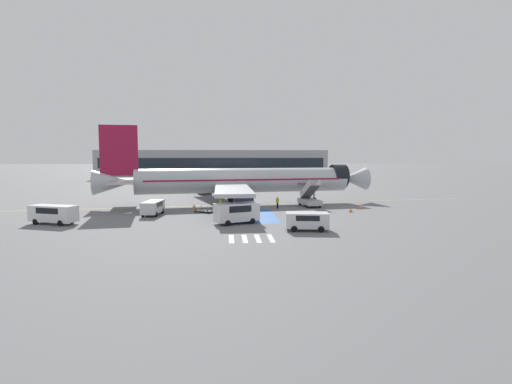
{
  "coord_description": "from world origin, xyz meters",
  "views": [
    {
      "loc": [
        -3.24,
        -61.72,
        7.54
      ],
      "look_at": [
        1.22,
        -3.18,
        2.14
      ],
      "focal_mm": 28.0,
      "sensor_mm": 36.0,
      "label": 1
    }
  ],
  "objects_px": {
    "traffic_cone_1": "(361,207)",
    "terminal_building": "(213,164)",
    "traffic_cone_2": "(194,206)",
    "ground_crew_1": "(221,202)",
    "airliner": "(240,180)",
    "traffic_cone_0": "(351,210)",
    "baggage_cart": "(205,210)",
    "fuel_tanker": "(203,185)",
    "ground_crew_2": "(277,202)",
    "service_van_3": "(53,213)",
    "boarding_stairs_forward": "(310,200)",
    "service_van_0": "(153,207)",
    "service_van_1": "(307,220)",
    "ground_crew_0": "(245,203)",
    "service_van_2": "(237,211)"
  },
  "relations": [
    {
      "from": "service_van_1",
      "to": "traffic_cone_0",
      "type": "bearing_deg",
      "value": -26.87
    },
    {
      "from": "fuel_tanker",
      "to": "traffic_cone_0",
      "type": "xyz_separation_m",
      "value": [
        21.27,
        -30.22,
        -1.32
      ]
    },
    {
      "from": "service_van_3",
      "to": "service_van_0",
      "type": "bearing_deg",
      "value": 141.36
    },
    {
      "from": "fuel_tanker",
      "to": "terminal_building",
      "type": "distance_m",
      "value": 54.64
    },
    {
      "from": "baggage_cart",
      "to": "traffic_cone_2",
      "type": "relative_size",
      "value": 4.6
    },
    {
      "from": "traffic_cone_1",
      "to": "traffic_cone_2",
      "type": "xyz_separation_m",
      "value": [
        -23.46,
        2.04,
        0.04
      ]
    },
    {
      "from": "fuel_tanker",
      "to": "ground_crew_2",
      "type": "height_order",
      "value": "fuel_tanker"
    },
    {
      "from": "baggage_cart",
      "to": "terminal_building",
      "type": "bearing_deg",
      "value": 38.29
    },
    {
      "from": "baggage_cart",
      "to": "ground_crew_2",
      "type": "height_order",
      "value": "ground_crew_2"
    },
    {
      "from": "ground_crew_1",
      "to": "traffic_cone_1",
      "type": "height_order",
      "value": "ground_crew_1"
    },
    {
      "from": "service_van_0",
      "to": "service_van_2",
      "type": "xyz_separation_m",
      "value": [
        10.39,
        -7.12,
        0.28
      ]
    },
    {
      "from": "service_van_2",
      "to": "traffic_cone_0",
      "type": "xyz_separation_m",
      "value": [
        15.39,
        7.75,
        -1.07
      ]
    },
    {
      "from": "airliner",
      "to": "terminal_building",
      "type": "distance_m",
      "value": 75.67
    },
    {
      "from": "traffic_cone_1",
      "to": "terminal_building",
      "type": "relative_size",
      "value": 0.01
    },
    {
      "from": "baggage_cart",
      "to": "ground_crew_2",
      "type": "bearing_deg",
      "value": -35.23
    },
    {
      "from": "airliner",
      "to": "boarding_stairs_forward",
      "type": "bearing_deg",
      "value": 65.47
    },
    {
      "from": "service_van_0",
      "to": "ground_crew_2",
      "type": "distance_m",
      "value": 17.35
    },
    {
      "from": "fuel_tanker",
      "to": "service_van_3",
      "type": "relative_size",
      "value": 1.85
    },
    {
      "from": "traffic_cone_2",
      "to": "ground_crew_1",
      "type": "bearing_deg",
      "value": -10.52
    },
    {
      "from": "boarding_stairs_forward",
      "to": "baggage_cart",
      "type": "xyz_separation_m",
      "value": [
        -15.19,
        -5.1,
        -0.75
      ]
    },
    {
      "from": "airliner",
      "to": "service_van_2",
      "type": "distance_m",
      "value": 17.31
    },
    {
      "from": "service_van_1",
      "to": "terminal_building",
      "type": "bearing_deg",
      "value": 14.75
    },
    {
      "from": "boarding_stairs_forward",
      "to": "ground_crew_1",
      "type": "relative_size",
      "value": 3.24
    },
    {
      "from": "airliner",
      "to": "service_van_0",
      "type": "height_order",
      "value": "airliner"
    },
    {
      "from": "service_van_1",
      "to": "traffic_cone_2",
      "type": "bearing_deg",
      "value": 43.48
    },
    {
      "from": "boarding_stairs_forward",
      "to": "traffic_cone_2",
      "type": "xyz_separation_m",
      "value": [
        -16.88,
        -1.35,
        -0.68
      ]
    },
    {
      "from": "service_van_1",
      "to": "service_van_3",
      "type": "distance_m",
      "value": 27.66
    },
    {
      "from": "airliner",
      "to": "ground_crew_1",
      "type": "distance_m",
      "value": 6.33
    },
    {
      "from": "fuel_tanker",
      "to": "service_van_3",
      "type": "height_order",
      "value": "fuel_tanker"
    },
    {
      "from": "service_van_1",
      "to": "service_van_3",
      "type": "relative_size",
      "value": 0.8
    },
    {
      "from": "ground_crew_2",
      "to": "traffic_cone_1",
      "type": "bearing_deg",
      "value": 44.71
    },
    {
      "from": "ground_crew_1",
      "to": "ground_crew_2",
      "type": "height_order",
      "value": "ground_crew_1"
    },
    {
      "from": "service_van_1",
      "to": "traffic_cone_2",
      "type": "height_order",
      "value": "service_van_1"
    },
    {
      "from": "service_van_0",
      "to": "baggage_cart",
      "type": "bearing_deg",
      "value": -155.09
    },
    {
      "from": "ground_crew_0",
      "to": "airliner",
      "type": "bearing_deg",
      "value": 172.23
    },
    {
      "from": "airliner",
      "to": "traffic_cone_0",
      "type": "height_order",
      "value": "airliner"
    },
    {
      "from": "fuel_tanker",
      "to": "service_van_3",
      "type": "distance_m",
      "value": 39.39
    },
    {
      "from": "traffic_cone_2",
      "to": "fuel_tanker",
      "type": "bearing_deg",
      "value": 90.46
    },
    {
      "from": "boarding_stairs_forward",
      "to": "fuel_tanker",
      "type": "bearing_deg",
      "value": 116.96
    },
    {
      "from": "airliner",
      "to": "ground_crew_1",
      "type": "relative_size",
      "value": 25.03
    },
    {
      "from": "service_van_1",
      "to": "baggage_cart",
      "type": "xyz_separation_m",
      "value": [
        -10.94,
        13.68,
        -0.85
      ]
    },
    {
      "from": "ground_crew_1",
      "to": "ground_crew_2",
      "type": "bearing_deg",
      "value": 52.68
    },
    {
      "from": "ground_crew_0",
      "to": "terminal_building",
      "type": "height_order",
      "value": "terminal_building"
    },
    {
      "from": "fuel_tanker",
      "to": "ground_crew_2",
      "type": "bearing_deg",
      "value": -74.57
    },
    {
      "from": "service_van_3",
      "to": "boarding_stairs_forward",
      "type": "bearing_deg",
      "value": 132.68
    },
    {
      "from": "ground_crew_0",
      "to": "ground_crew_1",
      "type": "xyz_separation_m",
      "value": [
        -3.35,
        0.86,
        0.04
      ]
    },
    {
      "from": "traffic_cone_0",
      "to": "terminal_building",
      "type": "distance_m",
      "value": 87.37
    },
    {
      "from": "ground_crew_2",
      "to": "traffic_cone_2",
      "type": "relative_size",
      "value": 2.52
    },
    {
      "from": "fuel_tanker",
      "to": "traffic_cone_0",
      "type": "relative_size",
      "value": 17.5
    },
    {
      "from": "airliner",
      "to": "baggage_cart",
      "type": "bearing_deg",
      "value": -40.62
    }
  ]
}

